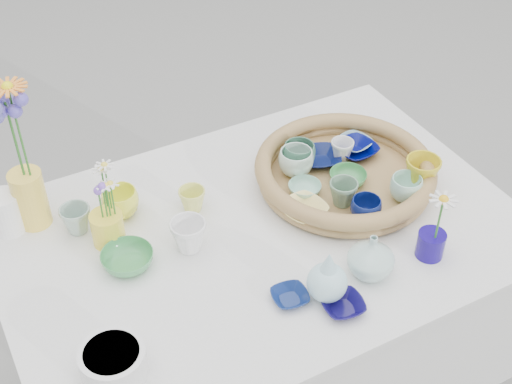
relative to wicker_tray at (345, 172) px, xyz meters
name	(u,v)px	position (x,y,z in m)	size (l,w,h in m)	color
wicker_tray	(345,172)	(0.00, 0.00, 0.00)	(0.47, 0.47, 0.08)	brown
tray_ceramic_0	(320,158)	(-0.02, 0.09, -0.01)	(0.11, 0.11, 0.03)	#071248
tray_ceramic_1	(356,150)	(0.09, 0.08, -0.01)	(0.11, 0.11, 0.03)	#020753
tray_ceramic_2	(422,173)	(0.16, -0.12, 0.02)	(0.09, 0.09, 0.08)	gold
tray_ceramic_3	(348,178)	(0.00, -0.02, -0.01)	(0.10, 0.10, 0.03)	#3C8949
tray_ceramic_4	(343,193)	(-0.06, -0.08, 0.01)	(0.07, 0.07, 0.07)	slate
tray_ceramic_5	(305,189)	(-0.12, 0.00, -0.01)	(0.08, 0.08, 0.03)	#93CBB4
tray_ceramic_6	(296,162)	(-0.10, 0.08, 0.02)	(0.09, 0.09, 0.07)	silver
tray_ceramic_7	(342,150)	(0.04, 0.07, 0.01)	(0.06, 0.06, 0.06)	silver
tray_ceramic_8	(354,144)	(0.10, 0.10, -0.01)	(0.09, 0.09, 0.02)	#85B4C7
tray_ceramic_9	(366,209)	(-0.04, -0.16, 0.01)	(0.08, 0.08, 0.06)	navy
tray_ceramic_10	(304,210)	(-0.17, -0.07, -0.01)	(0.11, 0.11, 0.03)	#FFEB88
tray_ceramic_11	(406,188)	(0.09, -0.14, 0.01)	(0.08, 0.08, 0.07)	#A8DDCB
tray_ceramic_12	(299,155)	(-0.08, 0.10, 0.01)	(0.09, 0.09, 0.07)	#407158
loose_ceramic_0	(120,203)	(-0.56, 0.17, 0.00)	(0.09, 0.09, 0.07)	#F1F53D
loose_ceramic_1	(192,200)	(-0.39, 0.10, -0.01)	(0.07, 0.07, 0.06)	#E3E66A
loose_ceramic_2	(127,259)	(-0.61, -0.01, -0.02)	(0.12, 0.12, 0.04)	#429554
loose_ceramic_3	(189,236)	(-0.46, -0.03, 0.00)	(0.09, 0.09, 0.08)	white
loose_ceramic_4	(290,297)	(-0.33, -0.28, -0.03)	(0.08, 0.08, 0.02)	navy
loose_ceramic_5	(76,220)	(-0.67, 0.16, 0.00)	(0.08, 0.08, 0.07)	#9CB8AA
loose_ceramic_6	(343,305)	(-0.24, -0.36, -0.03)	(0.09, 0.09, 0.02)	#0F0A47
fluted_bowl	(113,363)	(-0.74, -0.29, 0.00)	(0.13, 0.13, 0.07)	silver
bud_vase_paleblue	(328,275)	(-0.26, -0.31, 0.03)	(0.09, 0.09, 0.14)	#ADDCE5
bud_vase_seafoam	(371,256)	(-0.13, -0.30, 0.02)	(0.11, 0.11, 0.11)	silver
bud_vase_cobalt	(431,244)	(0.03, -0.32, -0.01)	(0.07, 0.07, 0.07)	#160872
single_daisy	(439,219)	(0.03, -0.33, 0.08)	(0.07, 0.07, 0.13)	white
tall_vase_yellow	(30,199)	(-0.76, 0.24, 0.04)	(0.08, 0.08, 0.15)	#FED74C
gerbera	(19,133)	(-0.74, 0.23, 0.23)	(0.10, 0.10, 0.26)	orange
hydrangea	(15,140)	(-0.76, 0.24, 0.21)	(0.08, 0.08, 0.28)	#5A5ABA
white_pitcher	(6,213)	(-0.82, 0.24, 0.01)	(0.11, 0.08, 0.11)	white
daisy_cup	(108,229)	(-0.62, 0.08, 0.00)	(0.08, 0.08, 0.08)	yellow
daisy_posy	(104,190)	(-0.61, 0.10, 0.11)	(0.08, 0.08, 0.13)	white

